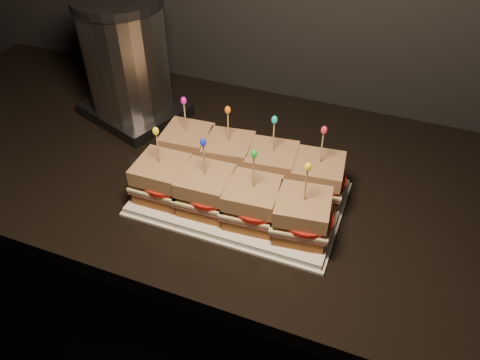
% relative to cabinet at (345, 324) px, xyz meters
% --- Properties ---
extents(cabinet, '(2.43, 0.67, 0.84)m').
position_rel_cabinet_xyz_m(cabinet, '(0.00, 0.00, 0.00)').
color(cabinet, black).
rests_on(cabinet, ground).
extents(granite_slab, '(2.47, 0.71, 0.04)m').
position_rel_cabinet_xyz_m(granite_slab, '(0.00, 0.00, 0.44)').
color(granite_slab, black).
rests_on(granite_slab, cabinet).
extents(platter, '(0.40, 0.25, 0.02)m').
position_rel_cabinet_xyz_m(platter, '(-0.27, -0.10, 0.46)').
color(platter, white).
rests_on(platter, granite_slab).
extents(platter_rim, '(0.42, 0.26, 0.01)m').
position_rel_cabinet_xyz_m(platter_rim, '(-0.27, -0.10, 0.46)').
color(platter_rim, white).
rests_on(platter_rim, granite_slab).
extents(sandwich_0_bread_bot, '(0.10, 0.10, 0.03)m').
position_rel_cabinet_xyz_m(sandwich_0_bread_bot, '(-0.41, -0.04, 0.49)').
color(sandwich_0_bread_bot, brown).
rests_on(sandwich_0_bread_bot, platter).
extents(sandwich_0_ham, '(0.11, 0.11, 0.01)m').
position_rel_cabinet_xyz_m(sandwich_0_ham, '(-0.41, -0.04, 0.50)').
color(sandwich_0_ham, '#B36062').
rests_on(sandwich_0_ham, sandwich_0_bread_bot).
extents(sandwich_0_cheese, '(0.11, 0.11, 0.01)m').
position_rel_cabinet_xyz_m(sandwich_0_cheese, '(-0.41, -0.04, 0.51)').
color(sandwich_0_cheese, beige).
rests_on(sandwich_0_cheese, sandwich_0_ham).
extents(sandwich_0_tomato, '(0.09, 0.09, 0.01)m').
position_rel_cabinet_xyz_m(sandwich_0_tomato, '(-0.40, -0.05, 0.52)').
color(sandwich_0_tomato, '#B01912').
rests_on(sandwich_0_tomato, sandwich_0_cheese).
extents(sandwich_0_bread_top, '(0.10, 0.10, 0.03)m').
position_rel_cabinet_xyz_m(sandwich_0_bread_top, '(-0.41, -0.04, 0.54)').
color(sandwich_0_bread_top, '#69300E').
rests_on(sandwich_0_bread_top, sandwich_0_tomato).
extents(sandwich_0_pick, '(0.00, 0.00, 0.09)m').
position_rel_cabinet_xyz_m(sandwich_0_pick, '(-0.41, -0.04, 0.59)').
color(sandwich_0_pick, tan).
rests_on(sandwich_0_pick, sandwich_0_bread_top).
extents(sandwich_0_frill, '(0.01, 0.01, 0.02)m').
position_rel_cabinet_xyz_m(sandwich_0_frill, '(-0.41, -0.04, 0.63)').
color(sandwich_0_frill, '#D413AF').
rests_on(sandwich_0_frill, sandwich_0_pick).
extents(sandwich_1_bread_bot, '(0.11, 0.11, 0.03)m').
position_rel_cabinet_xyz_m(sandwich_1_bread_bot, '(-0.32, -0.04, 0.49)').
color(sandwich_1_bread_bot, brown).
rests_on(sandwich_1_bread_bot, platter).
extents(sandwich_1_ham, '(0.12, 0.11, 0.01)m').
position_rel_cabinet_xyz_m(sandwich_1_ham, '(-0.32, -0.04, 0.50)').
color(sandwich_1_ham, '#B36062').
rests_on(sandwich_1_ham, sandwich_1_bread_bot).
extents(sandwich_1_cheese, '(0.12, 0.12, 0.01)m').
position_rel_cabinet_xyz_m(sandwich_1_cheese, '(-0.32, -0.04, 0.51)').
color(sandwich_1_cheese, beige).
rests_on(sandwich_1_cheese, sandwich_1_ham).
extents(sandwich_1_tomato, '(0.09, 0.09, 0.01)m').
position_rel_cabinet_xyz_m(sandwich_1_tomato, '(-0.31, -0.05, 0.52)').
color(sandwich_1_tomato, '#B01912').
rests_on(sandwich_1_tomato, sandwich_1_cheese).
extents(sandwich_1_bread_top, '(0.11, 0.11, 0.03)m').
position_rel_cabinet_xyz_m(sandwich_1_bread_top, '(-0.32, -0.04, 0.54)').
color(sandwich_1_bread_top, '#69300E').
rests_on(sandwich_1_bread_top, sandwich_1_tomato).
extents(sandwich_1_pick, '(0.00, 0.00, 0.09)m').
position_rel_cabinet_xyz_m(sandwich_1_pick, '(-0.32, -0.04, 0.59)').
color(sandwich_1_pick, tan).
rests_on(sandwich_1_pick, sandwich_1_bread_top).
extents(sandwich_1_frill, '(0.01, 0.01, 0.02)m').
position_rel_cabinet_xyz_m(sandwich_1_frill, '(-0.32, -0.04, 0.63)').
color(sandwich_1_frill, orange).
rests_on(sandwich_1_frill, sandwich_1_pick).
extents(sandwich_2_bread_bot, '(0.10, 0.10, 0.03)m').
position_rel_cabinet_xyz_m(sandwich_2_bread_bot, '(-0.22, -0.04, 0.49)').
color(sandwich_2_bread_bot, brown).
rests_on(sandwich_2_bread_bot, platter).
extents(sandwich_2_ham, '(0.11, 0.11, 0.01)m').
position_rel_cabinet_xyz_m(sandwich_2_ham, '(-0.22, -0.04, 0.50)').
color(sandwich_2_ham, '#B36062').
rests_on(sandwich_2_ham, sandwich_2_bread_bot).
extents(sandwich_2_cheese, '(0.12, 0.11, 0.01)m').
position_rel_cabinet_xyz_m(sandwich_2_cheese, '(-0.22, -0.04, 0.51)').
color(sandwich_2_cheese, beige).
rests_on(sandwich_2_cheese, sandwich_2_ham).
extents(sandwich_2_tomato, '(0.09, 0.09, 0.01)m').
position_rel_cabinet_xyz_m(sandwich_2_tomato, '(-0.21, -0.05, 0.52)').
color(sandwich_2_tomato, '#B01912').
rests_on(sandwich_2_tomato, sandwich_2_cheese).
extents(sandwich_2_bread_top, '(0.11, 0.11, 0.03)m').
position_rel_cabinet_xyz_m(sandwich_2_bread_top, '(-0.22, -0.04, 0.54)').
color(sandwich_2_bread_top, '#69300E').
rests_on(sandwich_2_bread_top, sandwich_2_tomato).
extents(sandwich_2_pick, '(0.00, 0.00, 0.09)m').
position_rel_cabinet_xyz_m(sandwich_2_pick, '(-0.22, -0.04, 0.59)').
color(sandwich_2_pick, tan).
rests_on(sandwich_2_pick, sandwich_2_bread_top).
extents(sandwich_2_frill, '(0.01, 0.01, 0.02)m').
position_rel_cabinet_xyz_m(sandwich_2_frill, '(-0.22, -0.04, 0.63)').
color(sandwich_2_frill, '#0BB1B9').
rests_on(sandwich_2_frill, sandwich_2_pick).
extents(sandwich_3_bread_bot, '(0.10, 0.10, 0.03)m').
position_rel_cabinet_xyz_m(sandwich_3_bread_bot, '(-0.12, -0.04, 0.49)').
color(sandwich_3_bread_bot, brown).
rests_on(sandwich_3_bread_bot, platter).
extents(sandwich_3_ham, '(0.11, 0.11, 0.01)m').
position_rel_cabinet_xyz_m(sandwich_3_ham, '(-0.12, -0.04, 0.50)').
color(sandwich_3_ham, '#B36062').
rests_on(sandwich_3_ham, sandwich_3_bread_bot).
extents(sandwich_3_cheese, '(0.12, 0.11, 0.01)m').
position_rel_cabinet_xyz_m(sandwich_3_cheese, '(-0.12, -0.04, 0.51)').
color(sandwich_3_cheese, beige).
rests_on(sandwich_3_cheese, sandwich_3_ham).
extents(sandwich_3_tomato, '(0.09, 0.09, 0.01)m').
position_rel_cabinet_xyz_m(sandwich_3_tomato, '(-0.11, -0.05, 0.52)').
color(sandwich_3_tomato, '#B01912').
rests_on(sandwich_3_tomato, sandwich_3_cheese).
extents(sandwich_3_bread_top, '(0.11, 0.11, 0.03)m').
position_rel_cabinet_xyz_m(sandwich_3_bread_top, '(-0.12, -0.04, 0.54)').
color(sandwich_3_bread_top, '#69300E').
rests_on(sandwich_3_bread_top, sandwich_3_tomato).
extents(sandwich_3_pick, '(0.00, 0.00, 0.09)m').
position_rel_cabinet_xyz_m(sandwich_3_pick, '(-0.12, -0.04, 0.59)').
color(sandwich_3_pick, tan).
rests_on(sandwich_3_pick, sandwich_3_bread_top).
extents(sandwich_3_frill, '(0.01, 0.01, 0.02)m').
position_rel_cabinet_xyz_m(sandwich_3_frill, '(-0.12, -0.04, 0.63)').
color(sandwich_3_frill, red).
rests_on(sandwich_3_frill, sandwich_3_pick).
extents(sandwich_4_bread_bot, '(0.10, 0.10, 0.03)m').
position_rel_cabinet_xyz_m(sandwich_4_bread_bot, '(-0.41, -0.16, 0.49)').
color(sandwich_4_bread_bot, brown).
rests_on(sandwich_4_bread_bot, platter).
extents(sandwich_4_ham, '(0.11, 0.10, 0.01)m').
position_rel_cabinet_xyz_m(sandwich_4_ham, '(-0.41, -0.16, 0.50)').
color(sandwich_4_ham, '#B36062').
rests_on(sandwich_4_ham, sandwich_4_bread_bot).
extents(sandwich_4_cheese, '(0.11, 0.10, 0.01)m').
position_rel_cabinet_xyz_m(sandwich_4_cheese, '(-0.41, -0.16, 0.51)').
color(sandwich_4_cheese, beige).
rests_on(sandwich_4_cheese, sandwich_4_ham).
extents(sandwich_4_tomato, '(0.09, 0.09, 0.01)m').
position_rel_cabinet_xyz_m(sandwich_4_tomato, '(-0.40, -0.16, 0.52)').
color(sandwich_4_tomato, '#B01912').
rests_on(sandwich_4_tomato, sandwich_4_cheese).
extents(sandwich_4_bread_top, '(0.10, 0.10, 0.03)m').
position_rel_cabinet_xyz_m(sandwich_4_bread_top, '(-0.41, -0.16, 0.54)').
color(sandwich_4_bread_top, '#69300E').
rests_on(sandwich_4_bread_top, sandwich_4_tomato).
extents(sandwich_4_pick, '(0.00, 0.00, 0.09)m').
position_rel_cabinet_xyz_m(sandwich_4_pick, '(-0.41, -0.16, 0.59)').
color(sandwich_4_pick, tan).
rests_on(sandwich_4_pick, sandwich_4_bread_top).
extents(sandwich_4_frill, '(0.01, 0.01, 0.02)m').
position_rel_cabinet_xyz_m(sandwich_4_frill, '(-0.41, -0.16, 0.63)').
color(sandwich_4_frill, yellow).
rests_on(sandwich_4_frill, sandwich_4_pick).
extents(sandwich_5_bread_bot, '(0.10, 0.10, 0.03)m').
position_rel_cabinet_xyz_m(sandwich_5_bread_bot, '(-0.32, -0.16, 0.49)').
color(sandwich_5_bread_bot, brown).
rests_on(sandwich_5_bread_bot, platter).
extents(sandwich_5_ham, '(0.11, 0.10, 0.01)m').
position_rel_cabinet_xyz_m(sandwich_5_ham, '(-0.32, -0.16, 0.50)').
color(sandwich_5_ham, '#B36062').
rests_on(sandwich_5_ham, sandwich_5_bread_bot).
extents(sandwich_5_cheese, '(0.11, 0.11, 0.01)m').
position_rel_cabinet_xyz_m(sandwich_5_cheese, '(-0.32, -0.16, 0.51)').
color(sandwich_5_cheese, beige).
rests_on(sandwich_5_cheese, sandwich_5_ham).
extents(sandwich_5_tomato, '(0.09, 0.09, 0.01)m').
position_rel_cabinet_xyz_m(sandwich_5_tomato, '(-0.31, -0.16, 0.52)').
color(sandwich_5_tomato, '#B01912').
rests_on(sandwich_5_tomato, sandwich_5_cheese).
extents(sandwich_5_bread_top, '(0.10, 0.10, 0.03)m').
position_rel_cabinet_xyz_m(sandwich_5_bread_top, '(-0.32, -0.16, 0.54)').
color(sandwich_5_bread_top, '#69300E').
rests_on(sandwich_5_bread_top, sandwich_5_tomato).
extents(sandwich_5_pick, '(0.00, 0.00, 0.09)m').
position_rel_cabinet_xyz_m(sandwich_5_pick, '(-0.32, -0.16, 0.59)').
color(sandwich_5_pick, tan).
rests_on(sandwich_5_pick, sandwich_5_bread_top).
extents(sandwich_5_frill, '(0.01, 0.01, 0.02)m').
position_rel_cabinet_xyz_m(sandwich_5_frill, '(-0.32, -0.16, 0.63)').
color(sandwich_5_frill, '#1424DB').
rests_on(sandwich_5_frill, sandwich_5_pick).
extents(sandwich_6_bread_bot, '(0.10, 0.10, 0.03)m').
position_rel_cabinet_xyz_m(sandwich_6_bread_bot, '(-0.22, -0.16, 0.49)').
color(sandwich_6_bread_bot, brown).
rests_on(sandwich_6_bread_bot, platter).
extents(sandwich_6_ham, '(0.11, 0.11, 0.01)m').
position_rel_cabinet_xyz_m(sandwich_6_ham, '(-0.22, -0.16, 0.50)').
color(sandwich_6_ham, '#B36062').
rests_on(sandwich_6_ham, sandwich_6_bread_bot).
extents(sandwich_6_cheese, '(0.11, 0.11, 0.01)m').
position_rel_cabinet_xyz_m(sandwich_6_cheese, '(-0.22, -0.16, 0.51)').
color(sandwich_6_cheese, beige).
rests_on(sandwich_6_cheese, sandwich_6_ham).
extents(sandwich_6_tomato, '(0.09, 0.09, 0.01)m').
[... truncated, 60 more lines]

